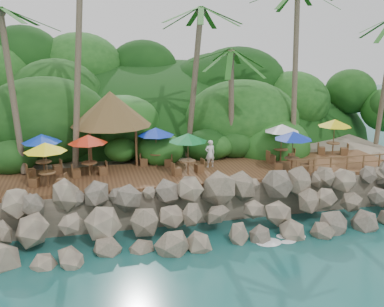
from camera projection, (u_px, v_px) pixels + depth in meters
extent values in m
plane|color=#19514F|center=(221.00, 249.00, 22.09)|extent=(140.00, 140.00, 0.00)
cube|color=gray|center=(163.00, 152.00, 36.89)|extent=(32.00, 25.20, 2.10)
ellipsoid|color=#143811|center=(150.00, 144.00, 44.21)|extent=(44.80, 28.00, 15.40)
cube|color=brown|center=(192.00, 173.00, 27.19)|extent=(26.00, 5.00, 0.20)
ellipsoid|color=white|center=(29.00, 267.00, 20.31)|extent=(1.20, 0.80, 0.06)
ellipsoid|color=white|center=(96.00, 260.00, 21.00)|extent=(1.20, 0.80, 0.06)
ellipsoid|color=white|center=(160.00, 253.00, 21.68)|extent=(1.20, 0.80, 0.06)
ellipsoid|color=white|center=(219.00, 246.00, 22.37)|extent=(1.20, 0.80, 0.06)
ellipsoid|color=white|center=(275.00, 240.00, 23.05)|extent=(1.20, 0.80, 0.06)
ellipsoid|color=white|center=(327.00, 234.00, 23.73)|extent=(1.20, 0.80, 0.06)
ellipsoid|color=white|center=(377.00, 229.00, 24.42)|extent=(1.20, 0.80, 0.06)
cylinder|color=brown|center=(12.00, 93.00, 25.80)|extent=(1.08, 1.62, 9.44)
ellipsoid|color=#23601E|center=(4.00, 7.00, 24.62)|extent=(6.00, 6.00, 2.40)
cylinder|color=brown|center=(78.00, 56.00, 26.14)|extent=(1.66, 2.43, 13.53)
cylinder|color=brown|center=(194.00, 86.00, 29.00)|extent=(1.18, 1.35, 9.64)
ellipsoid|color=#23601E|center=(194.00, 8.00, 27.80)|extent=(6.00, 6.00, 2.40)
cylinder|color=brown|center=(231.00, 105.00, 29.53)|extent=(0.76, 0.71, 7.10)
ellipsoid|color=#23601E|center=(233.00, 50.00, 28.64)|extent=(6.00, 6.00, 2.40)
cylinder|color=brown|center=(295.00, 72.00, 30.38)|extent=(0.77, 1.69, 11.12)
cylinder|color=brown|center=(91.00, 150.00, 27.30)|extent=(0.16, 0.16, 2.40)
cylinder|color=brown|center=(136.00, 148.00, 27.94)|extent=(0.16, 0.16, 2.40)
cylinder|color=brown|center=(90.00, 140.00, 29.94)|extent=(0.16, 0.16, 2.40)
cylinder|color=brown|center=(132.00, 138.00, 30.58)|extent=(0.16, 0.16, 2.40)
cone|color=brown|center=(111.00, 108.00, 28.37)|extent=(5.16, 5.16, 2.20)
cylinder|color=brown|center=(90.00, 170.00, 26.06)|extent=(0.09, 0.09, 0.80)
cylinder|color=brown|center=(89.00, 163.00, 25.96)|extent=(0.91, 0.91, 0.05)
cylinder|color=brown|center=(89.00, 156.00, 25.86)|extent=(0.05, 0.05, 2.39)
cone|color=red|center=(88.00, 139.00, 25.61)|extent=(2.28, 2.28, 0.49)
cube|color=brown|center=(76.00, 173.00, 25.84)|extent=(0.51, 0.51, 0.50)
cube|color=brown|center=(103.00, 171.00, 26.36)|extent=(0.51, 0.51, 0.50)
cylinder|color=brown|center=(156.00, 160.00, 28.13)|extent=(0.09, 0.09, 0.80)
cylinder|color=brown|center=(156.00, 154.00, 28.03)|extent=(0.91, 0.91, 0.05)
cylinder|color=brown|center=(156.00, 148.00, 27.94)|extent=(0.05, 0.05, 2.39)
cone|color=#0D2AAC|center=(156.00, 131.00, 27.68)|extent=(2.28, 2.28, 0.49)
cube|color=brown|center=(144.00, 162.00, 28.21)|extent=(0.57, 0.57, 0.50)
cube|color=brown|center=(168.00, 162.00, 28.14)|extent=(0.57, 0.57, 0.50)
cylinder|color=brown|center=(188.00, 167.00, 26.48)|extent=(0.09, 0.09, 0.80)
cylinder|color=brown|center=(188.00, 161.00, 26.37)|extent=(0.91, 0.91, 0.05)
cylinder|color=brown|center=(188.00, 155.00, 26.28)|extent=(0.05, 0.05, 2.39)
cone|color=#0B692B|center=(188.00, 137.00, 26.02)|extent=(2.28, 2.28, 0.49)
cube|color=brown|center=(177.00, 172.00, 26.16)|extent=(0.56, 0.56, 0.50)
cube|color=brown|center=(199.00, 168.00, 26.87)|extent=(0.56, 0.56, 0.50)
cylinder|color=brown|center=(48.00, 180.00, 24.15)|extent=(0.09, 0.09, 0.80)
cylinder|color=brown|center=(47.00, 173.00, 24.05)|extent=(0.91, 0.91, 0.05)
cylinder|color=brown|center=(47.00, 166.00, 23.95)|extent=(0.05, 0.05, 2.39)
cone|color=yellow|center=(45.00, 147.00, 23.70)|extent=(2.28, 2.28, 0.49)
cube|color=brown|center=(34.00, 182.00, 24.23)|extent=(0.57, 0.57, 0.50)
cube|color=brown|center=(62.00, 183.00, 24.15)|extent=(0.57, 0.57, 0.50)
cylinder|color=brown|center=(281.00, 155.00, 29.23)|extent=(0.09, 0.09, 0.80)
cylinder|color=brown|center=(281.00, 149.00, 29.12)|extent=(0.91, 0.91, 0.05)
cylinder|color=brown|center=(281.00, 144.00, 29.03)|extent=(0.05, 0.05, 2.39)
cone|color=silver|center=(282.00, 128.00, 28.77)|extent=(2.28, 2.28, 0.49)
cube|color=brown|center=(271.00, 159.00, 28.95)|extent=(0.54, 0.54, 0.50)
cube|color=brown|center=(290.00, 156.00, 29.58)|extent=(0.54, 0.54, 0.50)
cylinder|color=brown|center=(333.00, 149.00, 30.95)|extent=(0.09, 0.09, 0.80)
cylinder|color=brown|center=(333.00, 143.00, 30.84)|extent=(0.91, 0.91, 0.05)
cylinder|color=brown|center=(334.00, 138.00, 30.75)|extent=(0.05, 0.05, 2.39)
cone|color=yellow|center=(335.00, 123.00, 30.49)|extent=(2.28, 2.28, 0.49)
cube|color=brown|center=(321.00, 151.00, 31.09)|extent=(0.59, 0.59, 0.50)
cube|color=brown|center=(344.00, 151.00, 30.88)|extent=(0.59, 0.59, 0.50)
cylinder|color=brown|center=(44.00, 169.00, 26.26)|extent=(0.09, 0.09, 0.80)
cylinder|color=brown|center=(44.00, 162.00, 26.16)|extent=(0.91, 0.91, 0.05)
cylinder|color=brown|center=(43.00, 155.00, 26.06)|extent=(0.05, 0.05, 2.39)
cone|color=#0D33B1|center=(42.00, 138.00, 25.80)|extent=(2.28, 2.28, 0.49)
cube|color=brown|center=(31.00, 173.00, 25.90)|extent=(0.58, 0.58, 0.50)
cube|color=brown|center=(57.00, 169.00, 26.70)|extent=(0.58, 0.58, 0.50)
cylinder|color=brown|center=(292.00, 165.00, 27.04)|extent=(0.09, 0.09, 0.80)
cylinder|color=brown|center=(292.00, 158.00, 26.94)|extent=(0.91, 0.91, 0.05)
cylinder|color=brown|center=(292.00, 152.00, 26.85)|extent=(0.05, 0.05, 2.39)
cone|color=#0C269F|center=(293.00, 135.00, 26.59)|extent=(2.28, 2.28, 0.49)
cube|color=brown|center=(279.00, 167.00, 27.22)|extent=(0.60, 0.60, 0.50)
cube|color=brown|center=(304.00, 168.00, 26.94)|extent=(0.60, 0.60, 0.50)
cylinder|color=brown|center=(297.00, 167.00, 26.14)|extent=(0.10, 0.10, 1.00)
cylinder|color=brown|center=(314.00, 166.00, 26.39)|extent=(0.10, 0.10, 1.00)
cylinder|color=brown|center=(331.00, 165.00, 26.64)|extent=(0.10, 0.10, 1.00)
cylinder|color=brown|center=(347.00, 164.00, 26.89)|extent=(0.10, 0.10, 1.00)
cylinder|color=brown|center=(363.00, 163.00, 27.14)|extent=(0.10, 0.10, 1.00)
cylinder|color=brown|center=(379.00, 162.00, 27.39)|extent=(0.10, 0.10, 1.00)
cube|color=brown|center=(356.00, 156.00, 26.90)|extent=(8.30, 0.06, 0.06)
cube|color=brown|center=(355.00, 162.00, 27.00)|extent=(8.30, 0.06, 0.06)
imported|color=white|center=(210.00, 154.00, 27.77)|extent=(0.68, 0.48, 1.74)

